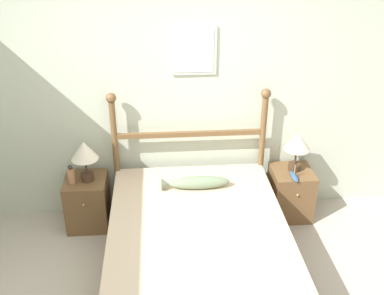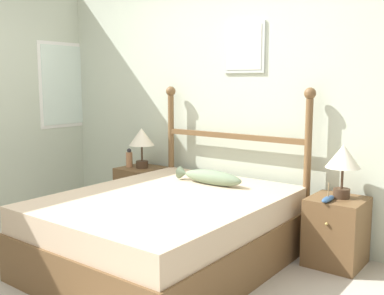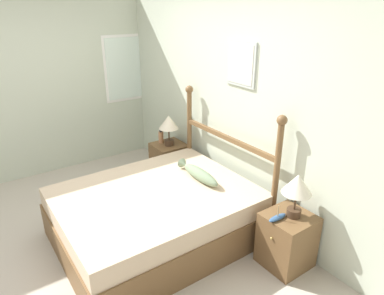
% 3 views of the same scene
% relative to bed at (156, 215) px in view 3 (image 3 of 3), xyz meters
% --- Properties ---
extents(ground_plane, '(16.00, 16.00, 0.00)m').
position_rel_bed_xyz_m(ground_plane, '(-0.22, -0.64, -0.28)').
color(ground_plane, '#B7AD9E').
extents(wall_back, '(6.40, 0.08, 2.55)m').
position_rel_bed_xyz_m(wall_back, '(-0.22, 1.09, 1.00)').
color(wall_back, beige).
rests_on(wall_back, ground_plane).
extents(wall_left, '(0.08, 6.40, 2.55)m').
position_rel_bed_xyz_m(wall_left, '(-2.35, -0.60, 1.00)').
color(wall_left, beige).
rests_on(wall_left, ground_plane).
extents(bed, '(1.56, 1.96, 0.56)m').
position_rel_bed_xyz_m(bed, '(0.00, 0.00, 0.00)').
color(bed, brown).
rests_on(bed, ground_plane).
extents(headboard, '(1.60, 0.10, 1.41)m').
position_rel_bed_xyz_m(headboard, '(0.00, 0.95, 0.53)').
color(headboard, brown).
rests_on(headboard, ground_plane).
extents(nightstand_left, '(0.42, 0.45, 0.54)m').
position_rel_bed_xyz_m(nightstand_left, '(-1.07, 0.82, -0.01)').
color(nightstand_left, brown).
rests_on(nightstand_left, ground_plane).
extents(nightstand_right, '(0.42, 0.45, 0.54)m').
position_rel_bed_xyz_m(nightstand_right, '(1.07, 0.82, -0.01)').
color(nightstand_right, brown).
rests_on(nightstand_right, ground_plane).
extents(table_lamp_left, '(0.27, 0.27, 0.43)m').
position_rel_bed_xyz_m(table_lamp_left, '(-1.04, 0.81, 0.57)').
color(table_lamp_left, '#422D1E').
rests_on(table_lamp_left, nightstand_left).
extents(table_lamp_right, '(0.27, 0.27, 0.43)m').
position_rel_bed_xyz_m(table_lamp_right, '(1.09, 0.84, 0.57)').
color(table_lamp_right, '#422D1E').
rests_on(table_lamp_right, nightstand_right).
extents(bottle, '(0.07, 0.07, 0.20)m').
position_rel_bed_xyz_m(bottle, '(-1.19, 0.77, 0.35)').
color(bottle, tan).
rests_on(bottle, nightstand_left).
extents(model_boat, '(0.06, 0.21, 0.15)m').
position_rel_bed_xyz_m(model_boat, '(1.04, 0.68, 0.28)').
color(model_boat, '#335684').
rests_on(model_boat, nightstand_right).
extents(fish_pillow, '(0.66, 0.13, 0.13)m').
position_rel_bed_xyz_m(fish_pillow, '(0.03, 0.53, 0.35)').
color(fish_pillow, gray).
rests_on(fish_pillow, bed).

